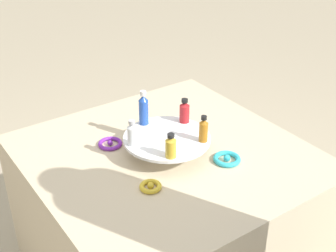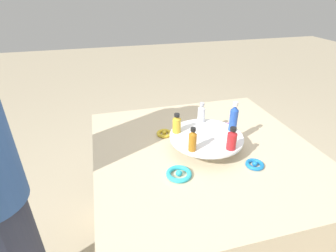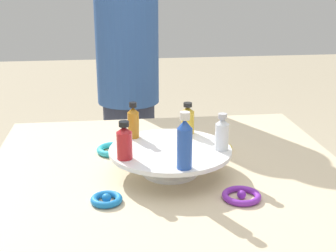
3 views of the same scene
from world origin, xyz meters
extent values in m
plane|color=tan|center=(0.00, 0.00, 0.00)|extent=(12.00, 12.00, 0.00)
cube|color=beige|center=(0.00, 0.00, 0.37)|extent=(1.05, 1.05, 0.74)
cylinder|color=white|center=(0.00, 0.00, 0.75)|extent=(0.16, 0.16, 0.01)
cylinder|color=white|center=(0.00, 0.00, 0.78)|extent=(0.08, 0.08, 0.05)
cylinder|color=white|center=(0.00, 0.00, 0.81)|extent=(0.34, 0.34, 0.01)
cylinder|color=#B21E23|center=(0.13, 0.06, 0.85)|extent=(0.04, 0.04, 0.07)
cone|color=#B21E23|center=(0.13, 0.06, 0.90)|extent=(0.04, 0.04, 0.02)
cylinder|color=black|center=(0.13, 0.06, 0.91)|extent=(0.03, 0.03, 0.01)
cylinder|color=#234CAD|center=(-0.02, 0.14, 0.87)|extent=(0.04, 0.04, 0.11)
cone|color=#234CAD|center=(-0.02, 0.14, 0.93)|extent=(0.04, 0.04, 0.02)
cylinder|color=silver|center=(-0.02, 0.14, 0.95)|extent=(0.03, 0.03, 0.02)
cylinder|color=silver|center=(-0.14, 0.03, 0.85)|extent=(0.04, 0.04, 0.07)
cone|color=silver|center=(-0.14, 0.03, 0.90)|extent=(0.04, 0.04, 0.02)
cylinder|color=#B2B2B7|center=(-0.14, 0.03, 0.91)|extent=(0.02, 0.02, 0.01)
cylinder|color=gold|center=(-0.07, -0.12, 0.85)|extent=(0.04, 0.04, 0.07)
cone|color=gold|center=(-0.07, -0.12, 0.89)|extent=(0.04, 0.04, 0.02)
cylinder|color=black|center=(-0.07, -0.12, 0.91)|extent=(0.03, 0.03, 0.01)
cylinder|color=#AD6B19|center=(0.10, -0.10, 0.85)|extent=(0.03, 0.03, 0.08)
cone|color=#AD6B19|center=(0.10, -0.10, 0.90)|extent=(0.03, 0.03, 0.02)
cylinder|color=black|center=(0.10, -0.10, 0.92)|extent=(0.02, 0.02, 0.01)
torus|color=gold|center=(-0.18, -0.16, 0.75)|extent=(0.08, 0.08, 0.02)
sphere|color=gold|center=(-0.18, -0.16, 0.75)|extent=(0.02, 0.02, 0.02)
torus|color=#2DB7CC|center=(0.16, -0.18, 0.75)|extent=(0.11, 0.11, 0.02)
sphere|color=#2DB7CC|center=(0.16, -0.18, 0.75)|extent=(0.03, 0.03, 0.03)
torus|color=blue|center=(0.18, 0.16, 0.75)|extent=(0.08, 0.08, 0.02)
sphere|color=blue|center=(0.18, 0.16, 0.75)|extent=(0.02, 0.02, 0.02)
torus|color=purple|center=(-0.16, 0.18, 0.75)|extent=(0.10, 0.10, 0.02)
sphere|color=purple|center=(-0.16, 0.18, 0.75)|extent=(0.02, 0.02, 0.02)
camera|label=1|loc=(-0.89, -1.29, 1.75)|focal=50.00mm
camera|label=2|loc=(0.97, -0.44, 1.44)|focal=28.00mm
camera|label=3|loc=(0.16, 1.21, 1.29)|focal=50.00mm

